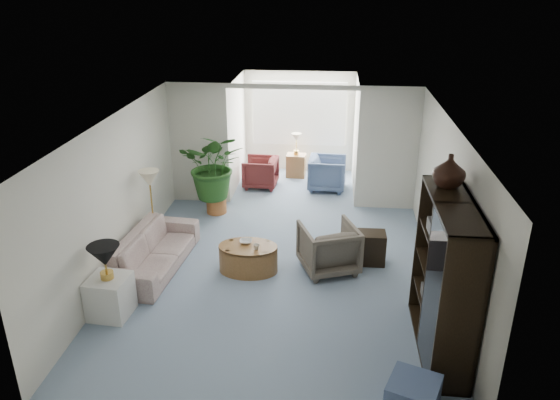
# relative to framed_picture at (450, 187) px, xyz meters

# --- Properties ---
(floor) EXTENTS (6.00, 6.00, 0.00)m
(floor) POSITION_rel_framed_picture_xyz_m (-2.46, 0.10, -1.70)
(floor) COLOR #7B8DA2
(floor) RESTS_ON ground
(sunroom_floor) EXTENTS (2.60, 2.60, 0.00)m
(sunroom_floor) POSITION_rel_framed_picture_xyz_m (-2.46, 4.20, -1.70)
(sunroom_floor) COLOR #7B8DA2
(sunroom_floor) RESTS_ON ground
(back_pier_left) EXTENTS (1.20, 0.12, 2.50)m
(back_pier_left) POSITION_rel_framed_picture_xyz_m (-4.36, 3.10, -0.45)
(back_pier_left) COLOR silver
(back_pier_left) RESTS_ON ground
(back_pier_right) EXTENTS (1.20, 0.12, 2.50)m
(back_pier_right) POSITION_rel_framed_picture_xyz_m (-0.56, 3.10, -0.45)
(back_pier_right) COLOR silver
(back_pier_right) RESTS_ON ground
(back_header) EXTENTS (2.60, 0.12, 0.10)m
(back_header) POSITION_rel_framed_picture_xyz_m (-2.46, 3.10, 0.75)
(back_header) COLOR silver
(back_header) RESTS_ON back_pier_left
(window_pane) EXTENTS (2.20, 0.02, 1.50)m
(window_pane) POSITION_rel_framed_picture_xyz_m (-2.46, 5.28, -0.30)
(window_pane) COLOR white
(window_blinds) EXTENTS (2.20, 0.02, 1.50)m
(window_blinds) POSITION_rel_framed_picture_xyz_m (-2.46, 5.25, -0.30)
(window_blinds) COLOR white
(framed_picture) EXTENTS (0.04, 0.50, 0.40)m
(framed_picture) POSITION_rel_framed_picture_xyz_m (0.00, 0.00, 0.00)
(framed_picture) COLOR beige
(sofa) EXTENTS (1.00, 2.18, 0.62)m
(sofa) POSITION_rel_framed_picture_xyz_m (-4.46, 0.27, -1.39)
(sofa) COLOR beige
(sofa) RESTS_ON ground
(end_table) EXTENTS (0.58, 0.58, 0.59)m
(end_table) POSITION_rel_framed_picture_xyz_m (-4.66, -1.08, -1.41)
(end_table) COLOR silver
(end_table) RESTS_ON ground
(table_lamp) EXTENTS (0.44, 0.44, 0.30)m
(table_lamp) POSITION_rel_framed_picture_xyz_m (-4.66, -1.08, -0.76)
(table_lamp) COLOR black
(table_lamp) RESTS_ON end_table
(floor_lamp) EXTENTS (0.36, 0.36, 0.28)m
(floor_lamp) POSITION_rel_framed_picture_xyz_m (-4.72, 1.06, -0.45)
(floor_lamp) COLOR #FAEEC7
(floor_lamp) RESTS_ON ground
(coffee_table) EXTENTS (1.02, 1.02, 0.45)m
(coffee_table) POSITION_rel_framed_picture_xyz_m (-2.93, 0.31, -1.47)
(coffee_table) COLOR brown
(coffee_table) RESTS_ON ground
(coffee_bowl) EXTENTS (0.21, 0.21, 0.05)m
(coffee_bowl) POSITION_rel_framed_picture_xyz_m (-2.98, 0.41, -1.23)
(coffee_bowl) COLOR silver
(coffee_bowl) RESTS_ON coffee_table
(coffee_cup) EXTENTS (0.10, 0.10, 0.09)m
(coffee_cup) POSITION_rel_framed_picture_xyz_m (-2.78, 0.21, -1.21)
(coffee_cup) COLOR beige
(coffee_cup) RESTS_ON coffee_table
(wingback_chair) EXTENTS (1.09, 1.11, 0.79)m
(wingback_chair) POSITION_rel_framed_picture_xyz_m (-1.66, 0.48, -1.31)
(wingback_chair) COLOR #655E50
(wingback_chair) RESTS_ON ground
(side_table_dark) EXTENTS (0.46, 0.37, 0.55)m
(side_table_dark) POSITION_rel_framed_picture_xyz_m (-0.96, 0.78, -1.43)
(side_table_dark) COLOR black
(side_table_dark) RESTS_ON ground
(entertainment_cabinet) EXTENTS (0.48, 1.82, 2.02)m
(entertainment_cabinet) POSITION_rel_framed_picture_xyz_m (-0.23, -1.35, -0.69)
(entertainment_cabinet) COLOR black
(entertainment_cabinet) RESTS_ON ground
(cabinet_urn) EXTENTS (0.40, 0.40, 0.42)m
(cabinet_urn) POSITION_rel_framed_picture_xyz_m (-0.23, -0.85, 0.53)
(cabinet_urn) COLOR black
(cabinet_urn) RESTS_ON entertainment_cabinet
(ottoman) EXTENTS (0.67, 0.67, 0.42)m
(ottoman) POSITION_rel_framed_picture_xyz_m (-0.69, -2.53, -1.49)
(ottoman) COLOR #4B5C81
(ottoman) RESTS_ON ground
(plant_pot) EXTENTS (0.40, 0.40, 0.32)m
(plant_pot) POSITION_rel_framed_picture_xyz_m (-3.93, 2.54, -1.54)
(plant_pot) COLOR #A96131
(plant_pot) RESTS_ON ground
(house_plant) EXTENTS (1.24, 1.07, 1.38)m
(house_plant) POSITION_rel_framed_picture_xyz_m (-3.93, 2.54, -0.69)
(house_plant) COLOR #22501B
(house_plant) RESTS_ON plant_pot
(sunroom_chair_blue) EXTENTS (0.85, 0.83, 0.74)m
(sunroom_chair_blue) POSITION_rel_framed_picture_xyz_m (-1.74, 4.05, -1.33)
(sunroom_chair_blue) COLOR #4B5C81
(sunroom_chair_blue) RESTS_ON ground
(sunroom_chair_maroon) EXTENTS (0.78, 0.76, 0.68)m
(sunroom_chair_maroon) POSITION_rel_framed_picture_xyz_m (-3.24, 4.05, -1.36)
(sunroom_chair_maroon) COLOR maroon
(sunroom_chair_maroon) RESTS_ON ground
(sunroom_table) EXTENTS (0.46, 0.37, 0.54)m
(sunroom_table) POSITION_rel_framed_picture_xyz_m (-2.49, 4.80, -1.43)
(sunroom_table) COLOR brown
(sunroom_table) RESTS_ON ground
(shelf_clutter) EXTENTS (0.30, 1.08, 1.06)m
(shelf_clutter) POSITION_rel_framed_picture_xyz_m (-0.28, -1.45, -0.61)
(shelf_clutter) COLOR #42413D
(shelf_clutter) RESTS_ON entertainment_cabinet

